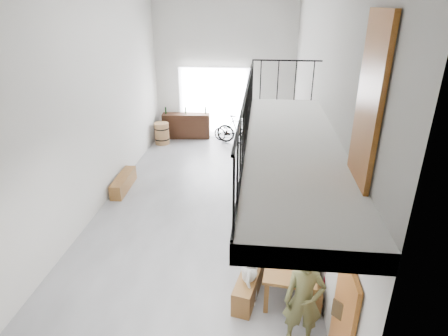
# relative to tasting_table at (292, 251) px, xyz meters

# --- Properties ---
(floor) EXTENTS (12.00, 12.00, 0.00)m
(floor) POSITION_rel_tasting_table_xyz_m (-2.20, 2.71, -0.71)
(floor) COLOR slate
(floor) RESTS_ON ground
(room_walls) EXTENTS (12.00, 12.00, 12.00)m
(room_walls) POSITION_rel_tasting_table_xyz_m (-2.20, 2.71, 2.85)
(room_walls) COLOR silver
(room_walls) RESTS_ON ground
(gateway_portal) EXTENTS (2.80, 0.08, 2.80)m
(gateway_portal) POSITION_rel_tasting_table_xyz_m (-2.60, 8.65, 0.69)
(gateway_portal) COLOR white
(gateway_portal) RESTS_ON ground
(right_wall_decor) EXTENTS (0.07, 8.28, 5.07)m
(right_wall_decor) POSITION_rel_tasting_table_xyz_m (0.50, 0.84, 1.04)
(right_wall_decor) COLOR #A55D27
(right_wall_decor) RESTS_ON ground
(balcony) EXTENTS (1.52, 5.62, 4.00)m
(balcony) POSITION_rel_tasting_table_xyz_m (-0.22, -0.42, 2.26)
(balcony) COLOR white
(balcony) RESTS_ON ground
(tasting_table) EXTENTS (1.15, 2.32, 0.79)m
(tasting_table) POSITION_rel_tasting_table_xyz_m (0.00, 0.00, 0.00)
(tasting_table) COLOR brown
(tasting_table) RESTS_ON ground
(bench_inner) EXTENTS (0.78, 2.16, 0.49)m
(bench_inner) POSITION_rel_tasting_table_xyz_m (-0.71, -0.09, -0.46)
(bench_inner) COLOR brown
(bench_inner) RESTS_ON ground
(bench_wall) EXTENTS (0.33, 2.16, 0.49)m
(bench_wall) POSITION_rel_tasting_table_xyz_m (0.37, 0.10, -0.46)
(bench_wall) COLOR brown
(bench_wall) RESTS_ON ground
(tableware) EXTENTS (0.48, 1.10, 0.35)m
(tableware) POSITION_rel_tasting_table_xyz_m (-0.01, -0.08, 0.22)
(tableware) COLOR black
(tableware) RESTS_ON tasting_table
(side_bench) EXTENTS (0.38, 1.55, 0.43)m
(side_bench) POSITION_rel_tasting_table_xyz_m (-4.70, 3.55, -0.49)
(side_bench) COLOR brown
(side_bench) RESTS_ON ground
(oak_barrel) EXTENTS (0.58, 0.58, 0.85)m
(oak_barrel) POSITION_rel_tasting_table_xyz_m (-4.54, 7.53, -0.28)
(oak_barrel) COLOR #996D43
(oak_barrel) RESTS_ON ground
(serving_counter) EXTENTS (1.95, 0.72, 1.01)m
(serving_counter) POSITION_rel_tasting_table_xyz_m (-3.73, 8.36, -0.20)
(serving_counter) COLOR #361B10
(serving_counter) RESTS_ON ground
(counter_bottles) EXTENTS (1.65, 0.25, 0.28)m
(counter_bottles) POSITION_rel_tasting_table_xyz_m (-3.73, 8.36, 0.44)
(counter_bottles) COLOR black
(counter_bottles) RESTS_ON serving_counter
(guest_left_a) EXTENTS (0.37, 0.56, 1.12)m
(guest_left_a) POSITION_rel_tasting_table_xyz_m (-0.81, -0.65, -0.15)
(guest_left_a) COLOR silver
(guest_left_a) RESTS_ON ground
(guest_left_b) EXTENTS (0.36, 0.47, 1.16)m
(guest_left_b) POSITION_rel_tasting_table_xyz_m (-0.75, -0.20, -0.13)
(guest_left_b) COLOR teal
(guest_left_b) RESTS_ON ground
(guest_left_c) EXTENTS (0.49, 0.61, 1.24)m
(guest_left_c) POSITION_rel_tasting_table_xyz_m (-0.67, 0.40, -0.09)
(guest_left_c) COLOR silver
(guest_left_c) RESTS_ON ground
(guest_left_d) EXTENTS (0.54, 0.80, 1.14)m
(guest_left_d) POSITION_rel_tasting_table_xyz_m (-0.74, 0.81, -0.13)
(guest_left_d) COLOR teal
(guest_left_d) RESTS_ON ground
(guest_right_a) EXTENTS (0.33, 0.69, 1.14)m
(guest_right_a) POSITION_rel_tasting_table_xyz_m (0.65, -0.61, -0.14)
(guest_right_a) COLOR maroon
(guest_right_a) RESTS_ON ground
(guest_right_b) EXTENTS (0.43, 1.21, 1.29)m
(guest_right_b) POSITION_rel_tasting_table_xyz_m (0.59, 0.06, -0.06)
(guest_right_b) COLOR black
(guest_right_b) RESTS_ON ground
(guest_right_c) EXTENTS (0.45, 0.66, 1.31)m
(guest_right_c) POSITION_rel_tasting_table_xyz_m (0.62, 0.67, -0.05)
(guest_right_c) COLOR silver
(guest_right_c) RESTS_ON ground
(host_standing) EXTENTS (0.64, 0.43, 1.74)m
(host_standing) POSITION_rel_tasting_table_xyz_m (0.07, -1.49, 0.16)
(host_standing) COLOR brown
(host_standing) RESTS_ON ground
(potted_plant) EXTENTS (0.46, 0.43, 0.41)m
(potted_plant) POSITION_rel_tasting_table_xyz_m (0.25, 3.67, -0.50)
(potted_plant) COLOR #19541D
(potted_plant) RESTS_ON ground
(bicycle_near) EXTENTS (1.64, 1.20, 0.82)m
(bicycle_near) POSITION_rel_tasting_table_xyz_m (-1.86, 7.91, -0.30)
(bicycle_near) COLOR black
(bicycle_near) RESTS_ON ground
(bicycle_far) EXTENTS (1.95, 0.90, 1.13)m
(bicycle_far) POSITION_rel_tasting_table_xyz_m (-1.51, 7.84, -0.14)
(bicycle_far) COLOR black
(bicycle_far) RESTS_ON ground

